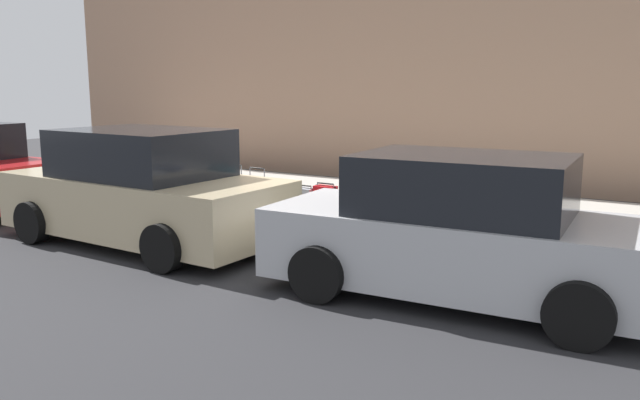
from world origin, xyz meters
name	(u,v)px	position (x,y,z in m)	size (l,w,h in m)	color
ground_plane	(295,234)	(0.00, 0.00, 0.00)	(40.00, 40.00, 0.00)	#28282B
sidewalk_curb	(366,205)	(0.00, -2.50, 0.07)	(18.00, 5.00, 0.14)	#ADA89E
building_facade_sidewalk_side	(458,15)	(0.00, -7.42, 4.06)	(24.00, 3.00, 8.13)	#9E7A60
suitcase_silver_0	(500,221)	(-3.12, -0.64, 0.45)	(0.36, 0.27, 0.67)	#9EA0A8
suitcase_navy_1	(470,217)	(-2.68, -0.61, 0.46)	(0.42, 0.24, 0.96)	navy
suitcase_black_2	(442,217)	(-2.24, -0.64, 0.41)	(0.36, 0.21, 0.59)	black
suitcase_olive_3	(412,212)	(-1.76, -0.61, 0.43)	(0.48, 0.28, 0.64)	#59601E
suitcase_teal_4	(379,204)	(-1.24, -0.53, 0.52)	(0.45, 0.28, 0.82)	#0F606B
suitcase_maroon_5	(350,208)	(-0.73, -0.53, 0.41)	(0.47, 0.28, 0.76)	maroon
suitcase_red_6	(325,204)	(-0.26, -0.53, 0.44)	(0.38, 0.21, 0.65)	red
suitcase_silver_7	(300,203)	(0.23, -0.53, 0.40)	(0.49, 0.24, 0.58)	#9EA0A8
suitcase_navy_8	(277,200)	(0.74, -0.58, 0.39)	(0.43, 0.22, 0.56)	navy
suitcase_black_9	(258,197)	(1.21, -0.63, 0.40)	(0.41, 0.25, 0.79)	black
suitcase_olive_10	(235,194)	(1.66, -0.55, 0.43)	(0.40, 0.24, 0.83)	#59601E
suitcase_teal_11	(220,192)	(2.10, -0.67, 0.40)	(0.37, 0.20, 0.79)	#0F606B
fire_hydrant	(186,180)	(2.88, -0.60, 0.58)	(0.39, 0.21, 0.85)	red
bollard_post	(152,176)	(3.62, -0.45, 0.61)	(0.15, 0.15, 0.94)	brown
parked_car_silver_0	(461,232)	(-3.31, 1.66, 0.76)	(4.42, 2.12, 1.62)	#B2B5BA
parked_car_beige_1	(143,191)	(1.63, 1.66, 0.80)	(4.57, 2.22, 1.72)	tan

